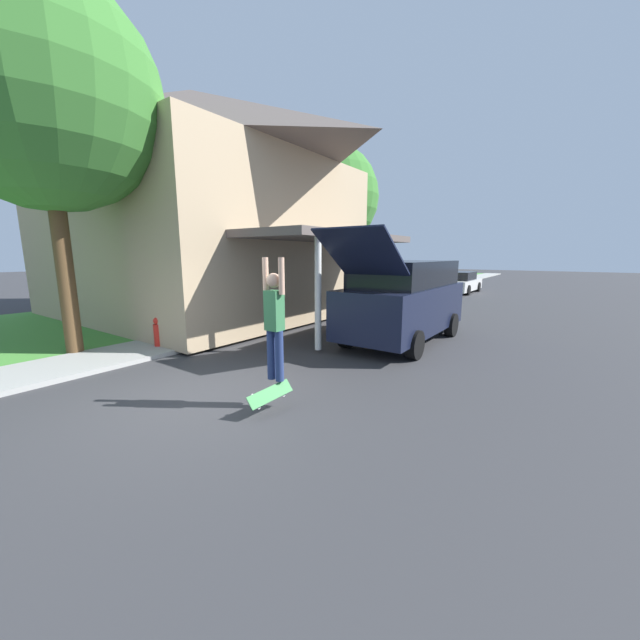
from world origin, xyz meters
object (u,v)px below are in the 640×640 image
Objects in this scene: suv_parked at (404,299)px; fire_hydrant at (158,332)px; skateboard at (270,394)px; skateboarder at (274,319)px; lawn_tree_near at (42,94)px; lawn_tree_far at (327,197)px; car_down_street at (459,283)px.

fire_hydrant is at bearing -136.57° from suv_parked.
fire_hydrant reaches higher than skateboard.
fire_hydrant is at bearing 170.26° from skateboarder.
lawn_tree_near reaches higher than skateboarder.
car_down_street is (4.33, 8.58, -4.52)m from lawn_tree_far.
skateboarder reaches higher than fire_hydrant.
car_down_street is 6.15× the size of fire_hydrant.
suv_parked is at bearing 90.92° from skateboarder.
lawn_tree_near is 11.79m from lawn_tree_far.
suv_parked is 14.64m from car_down_street.
car_down_street is 5.92× the size of skateboard.
lawn_tree_far is 10.38× the size of fire_hydrant.
lawn_tree_far is 9.98× the size of skateboard.
lawn_tree_near is 21.25m from car_down_street.
car_down_street reaches higher than skateboard.
lawn_tree_near is 9.40m from suv_parked.
suv_parked reaches higher than skateboarder.
lawn_tree_near is 7.30m from skateboarder.
suv_parked reaches higher than car_down_street.
lawn_tree_far is at bearing 120.97° from skateboarder.
skateboarder is at bearing -59.03° from lawn_tree_far.
lawn_tree_near is 8.06m from skateboard.
lawn_tree_far is at bearing 138.26° from suv_parked.
fire_hydrant is (-2.42, -18.88, -0.18)m from car_down_street.
lawn_tree_far is 1.69× the size of car_down_street.
lawn_tree_far is at bearing 120.80° from skateboard.
lawn_tree_near is 4.27× the size of skateboarder.
skateboard is at bearing -88.12° from suv_parked.
skateboarder is 2.58× the size of fire_hydrant.
skateboarder is 1.14m from skateboard.
suv_parked is 5.24m from skateboarder.
suv_parked is 2.88× the size of skateboarder.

